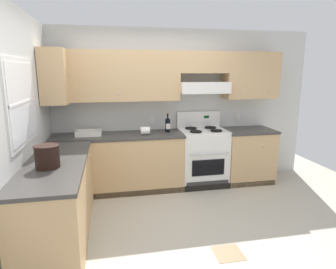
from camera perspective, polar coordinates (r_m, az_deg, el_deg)
ground_plane at (r=3.79m, az=-0.11°, el=-17.34°), size 7.04×7.04×0.00m
floor_accent_tile at (r=3.36m, az=11.66°, el=-21.73°), size 0.30×0.30×0.01m
wall_back at (r=4.89m, az=1.03°, el=7.65°), size 4.68×0.57×2.55m
wall_left at (r=3.63m, az=-26.41°, el=2.61°), size 0.47×4.00×2.55m
counter_back_run at (r=4.75m, az=-1.83°, el=-5.14°), size 3.60×0.65×0.91m
counter_left_run at (r=3.58m, az=-20.49°, el=-11.94°), size 0.63×1.91×0.91m
stove at (r=4.92m, az=6.77°, el=-4.26°), size 0.76×0.62×1.20m
wine_bottle at (r=4.70m, az=-0.06°, el=2.04°), size 0.08×0.08×0.32m
bowl at (r=4.63m, az=-15.24°, el=0.15°), size 0.38×0.28×0.07m
bucket at (r=3.20m, az=-22.54°, el=-3.87°), size 0.25×0.25×0.24m
paper_towel_roll at (r=4.52m, az=-4.52°, el=0.74°), size 0.14×0.12×0.12m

